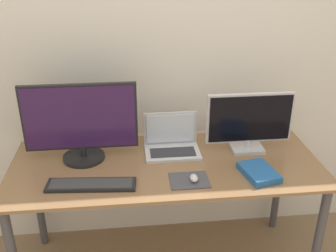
{
  "coord_description": "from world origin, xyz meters",
  "views": [
    {
      "loc": [
        -0.19,
        -1.54,
        1.87
      ],
      "look_at": [
        0.01,
        0.39,
        0.97
      ],
      "focal_mm": 42.0,
      "sensor_mm": 36.0,
      "label": 1
    }
  ],
  "objects_px": {
    "monitor_left": "(81,123)",
    "keyboard": "(91,185)",
    "book": "(259,172)",
    "laptop": "(172,142)",
    "mouse": "(194,178)",
    "monitor_right": "(250,121)"
  },
  "relations": [
    {
      "from": "laptop",
      "to": "book",
      "type": "relative_size",
      "value": 1.3
    },
    {
      "from": "monitor_left",
      "to": "book",
      "type": "distance_m",
      "value": 1.0
    },
    {
      "from": "monitor_right",
      "to": "mouse",
      "type": "distance_m",
      "value": 0.51
    },
    {
      "from": "keyboard",
      "to": "mouse",
      "type": "xyz_separation_m",
      "value": [
        0.52,
        -0.01,
        0.01
      ]
    },
    {
      "from": "laptop",
      "to": "monitor_right",
      "type": "bearing_deg",
      "value": -5.22
    },
    {
      "from": "monitor_left",
      "to": "laptop",
      "type": "relative_size",
      "value": 1.96
    },
    {
      "from": "monitor_right",
      "to": "book",
      "type": "distance_m",
      "value": 0.33
    },
    {
      "from": "monitor_left",
      "to": "monitor_right",
      "type": "relative_size",
      "value": 1.25
    },
    {
      "from": "laptop",
      "to": "mouse",
      "type": "xyz_separation_m",
      "value": [
        0.08,
        -0.35,
        -0.03
      ]
    },
    {
      "from": "laptop",
      "to": "book",
      "type": "bearing_deg",
      "value": -37.18
    },
    {
      "from": "monitor_left",
      "to": "keyboard",
      "type": "height_order",
      "value": "monitor_left"
    },
    {
      "from": "mouse",
      "to": "monitor_right",
      "type": "bearing_deg",
      "value": 39.36
    },
    {
      "from": "keyboard",
      "to": "mouse",
      "type": "height_order",
      "value": "mouse"
    },
    {
      "from": "laptop",
      "to": "mouse",
      "type": "distance_m",
      "value": 0.36
    },
    {
      "from": "mouse",
      "to": "book",
      "type": "distance_m",
      "value": 0.35
    },
    {
      "from": "monitor_right",
      "to": "monitor_left",
      "type": "bearing_deg",
      "value": -179.99
    },
    {
      "from": "book",
      "to": "monitor_left",
      "type": "bearing_deg",
      "value": 163.18
    },
    {
      "from": "monitor_right",
      "to": "laptop",
      "type": "bearing_deg",
      "value": 174.78
    },
    {
      "from": "monitor_left",
      "to": "book",
      "type": "height_order",
      "value": "monitor_left"
    },
    {
      "from": "mouse",
      "to": "keyboard",
      "type": "bearing_deg",
      "value": 178.49
    },
    {
      "from": "monitor_left",
      "to": "keyboard",
      "type": "xyz_separation_m",
      "value": [
        0.06,
        -0.29,
        -0.21
      ]
    },
    {
      "from": "monitor_left",
      "to": "laptop",
      "type": "xyz_separation_m",
      "value": [
        0.51,
        0.04,
        -0.17
      ]
    }
  ]
}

